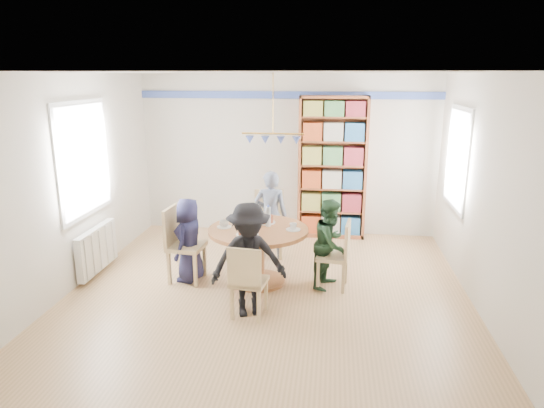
% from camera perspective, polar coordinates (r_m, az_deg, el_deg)
% --- Properties ---
extents(ground, '(5.00, 5.00, 0.00)m').
position_cam_1_polar(ground, '(6.28, -0.47, -10.25)').
color(ground, tan).
extents(room_shell, '(5.00, 5.00, 5.00)m').
position_cam_1_polar(room_shell, '(6.65, -1.73, 6.10)').
color(room_shell, white).
rests_on(room_shell, ground).
extents(radiator, '(0.12, 1.00, 0.60)m').
position_cam_1_polar(radiator, '(7.12, -19.88, -5.02)').
color(radiator, silver).
rests_on(radiator, ground).
extents(dining_table, '(1.30, 1.30, 0.75)m').
position_cam_1_polar(dining_table, '(6.34, -1.61, -4.56)').
color(dining_table, brown).
rests_on(dining_table, ground).
extents(chair_left, '(0.48, 0.48, 1.01)m').
position_cam_1_polar(chair_left, '(6.53, -10.75, -4.25)').
color(chair_left, '#D0B280').
rests_on(chair_left, ground).
extents(chair_right, '(0.44, 0.44, 0.89)m').
position_cam_1_polar(chair_right, '(6.26, 7.87, -5.60)').
color(chair_right, '#D0B280').
rests_on(chair_right, ground).
extents(chair_far, '(0.49, 0.49, 0.99)m').
position_cam_1_polar(chair_far, '(7.35, -0.37, -1.85)').
color(chair_far, '#D0B280').
rests_on(chair_far, ground).
extents(chair_near, '(0.43, 0.43, 0.87)m').
position_cam_1_polar(chair_near, '(5.46, -2.95, -8.77)').
color(chair_near, '#D0B280').
rests_on(chair_near, ground).
extents(person_left, '(0.44, 0.60, 1.13)m').
position_cam_1_polar(person_left, '(6.51, -9.73, -4.18)').
color(person_left, '#181836').
rests_on(person_left, ground).
extents(person_right, '(0.61, 0.69, 1.17)m').
position_cam_1_polar(person_right, '(6.27, 6.92, -4.64)').
color(person_right, '#18311D').
rests_on(person_right, ground).
extents(person_far, '(0.50, 0.33, 1.34)m').
position_cam_1_polar(person_far, '(7.14, -0.16, -1.33)').
color(person_far, gray).
rests_on(person_far, ground).
extents(person_near, '(0.97, 0.75, 1.32)m').
position_cam_1_polar(person_near, '(5.48, -2.76, -6.60)').
color(person_near, black).
rests_on(person_near, ground).
extents(bookshelf, '(1.12, 0.34, 2.35)m').
position_cam_1_polar(bookshelf, '(8.11, 7.11, 4.09)').
color(bookshelf, brown).
rests_on(bookshelf, ground).
extents(tableware, '(1.09, 1.09, 0.29)m').
position_cam_1_polar(tableware, '(6.28, -1.80, -2.27)').
color(tableware, white).
rests_on(tableware, dining_table).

